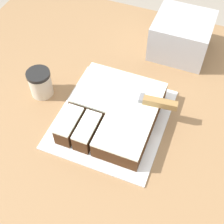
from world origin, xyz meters
TOP-DOWN VIEW (x-y plane):
  - ground_plane at (0.00, 0.00)m, footprint 8.00×8.00m
  - countertop at (0.00, 0.00)m, footprint 1.40×1.10m
  - cake_board at (-0.04, -0.05)m, footprint 0.33×0.36m
  - cake at (-0.03, -0.05)m, footprint 0.26×0.30m
  - knife at (0.06, 0.00)m, footprint 0.27×0.05m
  - coffee_cup at (-0.29, -0.04)m, footprint 0.08×0.08m
  - storage_box at (0.08, 0.34)m, footprint 0.20×0.19m

SIDE VIEW (x-z plane):
  - ground_plane at x=0.00m, z-range 0.00..0.00m
  - countertop at x=0.00m, z-range 0.00..0.89m
  - cake_board at x=-0.04m, z-range 0.89..0.90m
  - cake at x=-0.03m, z-range 0.90..0.96m
  - coffee_cup at x=-0.29m, z-range 0.89..0.98m
  - storage_box at x=0.08m, z-range 0.89..1.03m
  - knife at x=0.06m, z-range 0.96..0.98m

